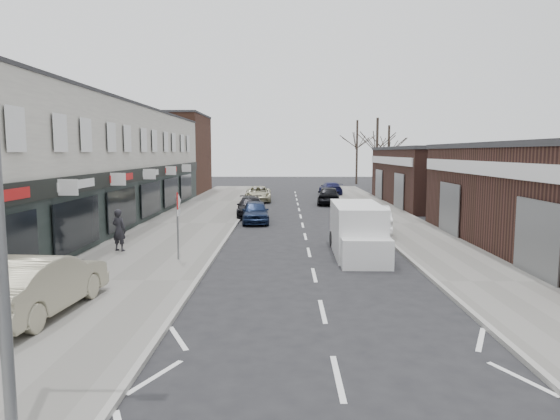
{
  "coord_description": "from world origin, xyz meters",
  "views": [
    {
      "loc": [
        -1.0,
        -7.1,
        4.29
      ],
      "look_at": [
        -1.17,
        7.42,
        2.6
      ],
      "focal_mm": 32.0,
      "sensor_mm": 36.0,
      "label": 1
    }
  ],
  "objects_px": {
    "warning_sign": "(178,206)",
    "white_van": "(357,231)",
    "pedestrian": "(119,230)",
    "parked_car_left_b": "(251,207)",
    "parked_car_left_c": "(258,194)",
    "parked_car_right_c": "(331,189)",
    "sedan_on_pavement": "(39,284)",
    "parked_car_right_a": "(372,220)",
    "street_lamp": "(6,126)",
    "parked_car_left_a": "(255,212)",
    "parked_car_right_b": "(329,195)"
  },
  "relations": [
    {
      "from": "warning_sign",
      "to": "white_van",
      "type": "xyz_separation_m",
      "value": [
        7.16,
        1.51,
        -1.2
      ]
    },
    {
      "from": "pedestrian",
      "to": "parked_car_left_b",
      "type": "xyz_separation_m",
      "value": [
        4.72,
        12.16,
        -0.37
      ]
    },
    {
      "from": "parked_car_left_c",
      "to": "parked_car_right_c",
      "type": "height_order",
      "value": "parked_car_left_c"
    },
    {
      "from": "sedan_on_pavement",
      "to": "parked_car_left_b",
      "type": "relative_size",
      "value": 1.06
    },
    {
      "from": "white_van",
      "to": "pedestrian",
      "type": "relative_size",
      "value": 3.06
    },
    {
      "from": "parked_car_left_b",
      "to": "parked_car_right_a",
      "type": "distance_m",
      "value": 9.83
    },
    {
      "from": "street_lamp",
      "to": "pedestrian",
      "type": "bearing_deg",
      "value": 103.72
    },
    {
      "from": "street_lamp",
      "to": "pedestrian",
      "type": "xyz_separation_m",
      "value": [
        -3.52,
        14.43,
        -3.6
      ]
    },
    {
      "from": "pedestrian",
      "to": "parked_car_left_a",
      "type": "xyz_separation_m",
      "value": [
        5.2,
        9.29,
        -0.34
      ]
    },
    {
      "from": "parked_car_left_a",
      "to": "parked_car_right_c",
      "type": "height_order",
      "value": "parked_car_left_a"
    },
    {
      "from": "sedan_on_pavement",
      "to": "parked_car_left_c",
      "type": "bearing_deg",
      "value": -92.96
    },
    {
      "from": "white_van",
      "to": "parked_car_left_c",
      "type": "bearing_deg",
      "value": 104.44
    },
    {
      "from": "parked_car_left_a",
      "to": "parked_car_left_c",
      "type": "bearing_deg",
      "value": 88.47
    },
    {
      "from": "pedestrian",
      "to": "parked_car_right_b",
      "type": "bearing_deg",
      "value": -96.27
    },
    {
      "from": "pedestrian",
      "to": "parked_car_left_b",
      "type": "relative_size",
      "value": 0.4
    },
    {
      "from": "white_van",
      "to": "parked_car_left_b",
      "type": "bearing_deg",
      "value": 114.43
    },
    {
      "from": "sedan_on_pavement",
      "to": "parked_car_right_a",
      "type": "bearing_deg",
      "value": -124.87
    },
    {
      "from": "white_van",
      "to": "parked_car_right_b",
      "type": "relative_size",
      "value": 1.23
    },
    {
      "from": "warning_sign",
      "to": "white_van",
      "type": "height_order",
      "value": "warning_sign"
    },
    {
      "from": "white_van",
      "to": "parked_car_left_a",
      "type": "xyz_separation_m",
      "value": [
        -4.84,
        9.41,
        -0.33
      ]
    },
    {
      "from": "parked_car_right_c",
      "to": "warning_sign",
      "type": "bearing_deg",
      "value": 69.64
    },
    {
      "from": "street_lamp",
      "to": "parked_car_right_c",
      "type": "bearing_deg",
      "value": 79.55
    },
    {
      "from": "parked_car_left_a",
      "to": "parked_car_left_c",
      "type": "xyz_separation_m",
      "value": [
        -0.56,
        13.14,
        -0.01
      ]
    },
    {
      "from": "sedan_on_pavement",
      "to": "parked_car_right_c",
      "type": "height_order",
      "value": "sedan_on_pavement"
    },
    {
      "from": "sedan_on_pavement",
      "to": "parked_car_left_b",
      "type": "xyz_separation_m",
      "value": [
        4.07,
        20.37,
        -0.25
      ]
    },
    {
      "from": "parked_car_left_b",
      "to": "parked_car_right_a",
      "type": "xyz_separation_m",
      "value": [
        6.83,
        -7.08,
        0.13
      ]
    },
    {
      "from": "street_lamp",
      "to": "pedestrian",
      "type": "distance_m",
      "value": 15.28
    },
    {
      "from": "parked_car_left_a",
      "to": "warning_sign",
      "type": "bearing_deg",
      "value": -105.92
    },
    {
      "from": "parked_car_left_a",
      "to": "street_lamp",
      "type": "bearing_deg",
      "value": -98.01
    },
    {
      "from": "parked_car_left_b",
      "to": "parked_car_left_a",
      "type": "bearing_deg",
      "value": -84.26
    },
    {
      "from": "street_lamp",
      "to": "parked_car_right_a",
      "type": "relative_size",
      "value": 1.69
    },
    {
      "from": "warning_sign",
      "to": "parked_car_right_b",
      "type": "bearing_deg",
      "value": 70.53
    },
    {
      "from": "white_van",
      "to": "pedestrian",
      "type": "bearing_deg",
      "value": -179.72
    },
    {
      "from": "street_lamp",
      "to": "parked_car_right_c",
      "type": "relative_size",
      "value": 1.78
    },
    {
      "from": "parked_car_right_b",
      "to": "sedan_on_pavement",
      "type": "bearing_deg",
      "value": 76.11
    },
    {
      "from": "street_lamp",
      "to": "parked_car_left_a",
      "type": "xyz_separation_m",
      "value": [
        1.68,
        23.72,
        -3.95
      ]
    },
    {
      "from": "parked_car_right_a",
      "to": "parked_car_right_b",
      "type": "distance_m",
      "value": 15.05
    },
    {
      "from": "sedan_on_pavement",
      "to": "warning_sign",
      "type": "bearing_deg",
      "value": -104.31
    },
    {
      "from": "pedestrian",
      "to": "parked_car_right_a",
      "type": "distance_m",
      "value": 12.62
    },
    {
      "from": "pedestrian",
      "to": "parked_car_left_b",
      "type": "bearing_deg",
      "value": -89.75
    },
    {
      "from": "parked_car_left_a",
      "to": "parked_car_right_b",
      "type": "distance_m",
      "value": 12.07
    },
    {
      "from": "parked_car_left_b",
      "to": "parked_car_left_c",
      "type": "xyz_separation_m",
      "value": [
        -0.07,
        10.27,
        0.01
      ]
    },
    {
      "from": "sedan_on_pavement",
      "to": "parked_car_right_b",
      "type": "xyz_separation_m",
      "value": [
        9.92,
        28.32,
        -0.14
      ]
    },
    {
      "from": "parked_car_right_b",
      "to": "street_lamp",
      "type": "bearing_deg",
      "value": 83.89
    },
    {
      "from": "street_lamp",
      "to": "sedan_on_pavement",
      "type": "bearing_deg",
      "value": 114.8
    },
    {
      "from": "pedestrian",
      "to": "parked_car_left_c",
      "type": "height_order",
      "value": "pedestrian"
    },
    {
      "from": "street_lamp",
      "to": "parked_car_right_c",
      "type": "height_order",
      "value": "street_lamp"
    },
    {
      "from": "white_van",
      "to": "parked_car_left_a",
      "type": "relative_size",
      "value": 1.38
    },
    {
      "from": "warning_sign",
      "to": "parked_car_left_a",
      "type": "bearing_deg",
      "value": 78.03
    },
    {
      "from": "white_van",
      "to": "parked_car_right_b",
      "type": "bearing_deg",
      "value": 89.49
    }
  ]
}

